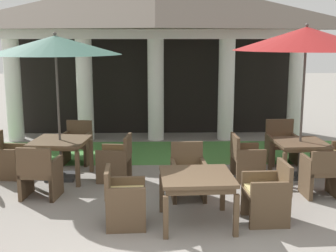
% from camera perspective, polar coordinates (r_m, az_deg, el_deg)
% --- Properties ---
extents(background_pavilion, '(8.55, 2.42, 4.18)m').
position_cam_1_polar(background_pavilion, '(11.61, -1.63, 13.61)').
color(background_pavilion, white).
rests_on(background_pavilion, ground).
extents(lawn_strip, '(10.35, 2.15, 0.01)m').
position_cam_1_polar(lawn_strip, '(10.46, -1.57, -3.37)').
color(lawn_strip, '#47843D').
rests_on(lawn_strip, ground).
extents(patio_table_near_foreground, '(1.06, 1.06, 0.73)m').
position_cam_1_polar(patio_table_near_foreground, '(6.38, 3.70, -7.07)').
color(patio_table_near_foreground, brown).
rests_on(patio_table_near_foreground, ground).
extents(patio_chair_near_foreground_east, '(0.62, 0.61, 0.89)m').
position_cam_1_polar(patio_chair_near_foreground_east, '(6.67, 12.69, -8.49)').
color(patio_chair_near_foreground_east, brown).
rests_on(patio_chair_near_foreground_east, ground).
extents(patio_chair_near_foreground_north, '(0.58, 0.56, 0.92)m').
position_cam_1_polar(patio_chair_near_foreground_north, '(7.43, 2.59, -6.15)').
color(patio_chair_near_foreground_north, brown).
rests_on(patio_chair_near_foreground_north, ground).
extents(patio_chair_near_foreground_west, '(0.58, 0.59, 0.85)m').
position_cam_1_polar(patio_chair_near_foreground_west, '(6.40, -5.70, -9.19)').
color(patio_chair_near_foreground_west, brown).
rests_on(patio_chair_near_foreground_west, ground).
extents(patio_table_mid_left, '(1.11, 1.11, 0.76)m').
position_cam_1_polar(patio_table_mid_left, '(8.63, -13.66, -2.33)').
color(patio_table_mid_left, brown).
rests_on(patio_table_mid_left, ground).
extents(patio_umbrella_mid_left, '(2.40, 2.40, 2.74)m').
position_cam_1_polar(patio_umbrella_mid_left, '(8.41, -14.24, 9.85)').
color(patio_umbrella_mid_left, '#2D2D2D').
rests_on(patio_umbrella_mid_left, ground).
extents(patio_chair_mid_left_south, '(0.65, 0.61, 0.91)m').
position_cam_1_polar(patio_chair_mid_left_south, '(7.73, -16.13, -5.89)').
color(patio_chair_mid_left_south, brown).
rests_on(patio_chair_mid_left_south, ground).
extents(patio_chair_mid_left_east, '(0.64, 0.63, 0.86)m').
position_cam_1_polar(patio_chair_mid_left_east, '(8.41, -6.68, -4.24)').
color(patio_chair_mid_left_east, brown).
rests_on(patio_chair_mid_left_east, ground).
extents(patio_chair_mid_left_north, '(0.63, 0.61, 0.89)m').
position_cam_1_polar(patio_chair_mid_left_north, '(9.68, -11.57, -2.30)').
color(patio_chair_mid_left_north, brown).
rests_on(patio_chair_mid_left_north, ground).
extents(patio_chair_mid_left_west, '(0.57, 0.60, 0.87)m').
position_cam_1_polar(patio_chair_mid_left_west, '(9.09, -19.97, -3.74)').
color(patio_chair_mid_left_west, brown).
rests_on(patio_chair_mid_left_west, ground).
extents(patio_table_far_back, '(0.96, 0.96, 0.72)m').
position_cam_1_polar(patio_table_far_back, '(8.79, 16.56, -2.50)').
color(patio_table_far_back, brown).
rests_on(patio_table_far_back, ground).
extents(patio_umbrella_far_back, '(2.66, 2.66, 2.90)m').
position_cam_1_polar(patio_umbrella_far_back, '(8.56, 17.31, 10.57)').
color(patio_umbrella_far_back, '#2D2D2D').
rests_on(patio_umbrella_far_back, ground).
extents(patio_chair_far_back_west, '(0.58, 0.62, 0.85)m').
position_cam_1_polar(patio_chair_far_back_west, '(8.54, 9.95, -4.06)').
color(patio_chair_far_back_west, brown).
rests_on(patio_chair_far_back_west, ground).
extents(patio_chair_far_back_south, '(0.57, 0.55, 0.84)m').
position_cam_1_polar(patio_chair_far_back_south, '(7.92, 19.03, -5.70)').
color(patio_chair_far_back_south, brown).
rests_on(patio_chair_far_back_south, ground).
extents(patio_chair_far_back_north, '(0.64, 0.60, 0.92)m').
position_cam_1_polar(patio_chair_far_back_north, '(9.80, 14.41, -2.29)').
color(patio_chair_far_back_north, brown).
rests_on(patio_chair_far_back_north, ground).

